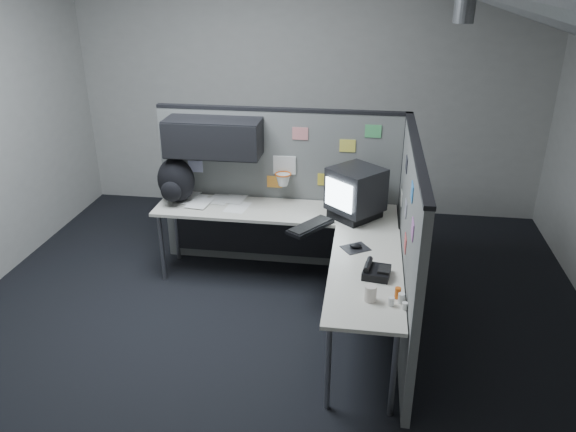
% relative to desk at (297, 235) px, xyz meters
% --- Properties ---
extents(room, '(5.62, 5.62, 3.22)m').
position_rel_desk_xyz_m(room, '(0.41, -0.70, 1.48)').
color(room, black).
rests_on(room, ground).
extents(partition_back, '(2.44, 0.42, 1.63)m').
position_rel_desk_xyz_m(partition_back, '(-0.40, 0.53, 0.38)').
color(partition_back, '#606260').
rests_on(partition_back, ground).
extents(partition_right, '(0.07, 2.23, 1.63)m').
position_rel_desk_xyz_m(partition_right, '(0.95, -0.49, 0.21)').
color(partition_right, '#606260').
rests_on(partition_right, ground).
extents(desk, '(2.31, 2.11, 0.73)m').
position_rel_desk_xyz_m(desk, '(0.00, 0.00, 0.00)').
color(desk, beige).
rests_on(desk, ground).
extents(monitor, '(0.58, 0.58, 0.47)m').
position_rel_desk_xyz_m(monitor, '(0.51, 0.21, 0.36)').
color(monitor, black).
rests_on(monitor, desk).
extents(keyboard, '(0.41, 0.48, 0.04)m').
position_rel_desk_xyz_m(keyboard, '(0.13, -0.09, 0.14)').
color(keyboard, black).
rests_on(keyboard, desk).
extents(mouse, '(0.27, 0.26, 0.05)m').
position_rel_desk_xyz_m(mouse, '(0.54, -0.42, 0.13)').
color(mouse, black).
rests_on(mouse, desk).
extents(phone, '(0.22, 0.24, 0.10)m').
position_rel_desk_xyz_m(phone, '(0.71, -0.85, 0.15)').
color(phone, black).
rests_on(phone, desk).
extents(bottles, '(0.13, 0.18, 0.08)m').
position_rel_desk_xyz_m(bottles, '(0.86, -1.20, 0.15)').
color(bottles, silver).
rests_on(bottles, desk).
extents(cup, '(0.09, 0.09, 0.12)m').
position_rel_desk_xyz_m(cup, '(0.67, -1.19, 0.17)').
color(cup, beige).
rests_on(cup, desk).
extents(papers, '(0.79, 0.55, 0.02)m').
position_rel_desk_xyz_m(papers, '(-0.89, 0.40, 0.13)').
color(papers, white).
rests_on(papers, desk).
extents(backpack, '(0.44, 0.43, 0.45)m').
position_rel_desk_xyz_m(backpack, '(-1.22, 0.31, 0.33)').
color(backpack, black).
rests_on(backpack, desk).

